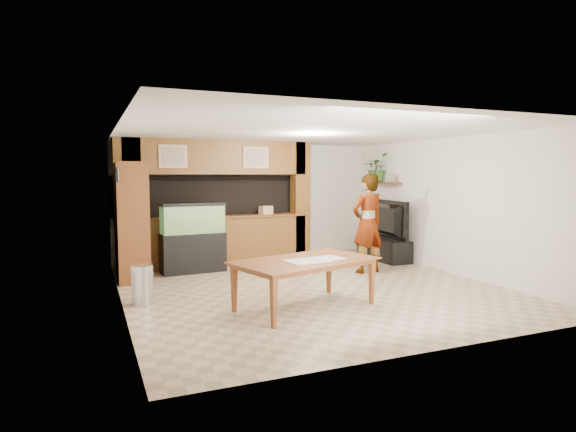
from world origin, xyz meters
name	(u,v)px	position (x,y,z in m)	size (l,w,h in m)	color
floor	(308,286)	(0.00, 0.00, 0.00)	(6.50, 6.50, 0.00)	tan
ceiling	(309,132)	(0.00, 0.00, 2.60)	(6.50, 6.50, 0.00)	white
wall_back	(248,200)	(0.00, 3.25, 1.30)	(6.00, 6.00, 0.00)	silver
wall_left	(120,216)	(-3.00, 0.00, 1.30)	(6.50, 6.50, 0.00)	silver
wall_right	(450,206)	(3.00, 0.00, 1.30)	(6.50, 6.50, 0.00)	silver
partition	(214,202)	(-0.95, 2.64, 1.31)	(4.20, 0.99, 2.60)	brown
wall_clock	(117,174)	(-2.97, 1.00, 1.90)	(0.05, 0.25, 0.25)	black
wall_shelf	(385,183)	(2.85, 1.95, 1.70)	(0.25, 0.90, 0.04)	brown
pantry_cabinet	(132,222)	(-2.70, 1.64, 1.06)	(0.53, 0.87, 2.12)	brown
trash_can	(143,285)	(-2.71, -0.07, 0.29)	(0.32, 0.32, 0.58)	#B2B2B7
aquarium	(193,238)	(-1.55, 1.95, 0.66)	(1.23, 0.46, 1.36)	black
tv_stand	(384,249)	(2.65, 1.68, 0.24)	(0.53, 1.43, 0.48)	black
television	(384,219)	(2.65, 1.68, 0.90)	(1.47, 0.19, 0.85)	black
photo_frame	(393,178)	(2.85, 1.66, 1.81)	(0.03, 0.14, 0.18)	tan
potted_plant	(377,168)	(2.82, 2.28, 2.05)	(0.60, 0.52, 0.66)	#315D25
person	(368,223)	(1.55, 0.61, 0.96)	(0.70, 0.46, 1.92)	olive
microphone	(375,171)	(1.60, 0.45, 1.96)	(0.04, 0.04, 0.16)	black
dining_table	(307,284)	(-0.59, -1.23, 0.35)	(1.99, 1.11, 0.70)	brown
newspaper_a	(324,259)	(-0.33, -1.24, 0.70)	(0.52, 0.38, 0.01)	silver
newspaper_b	(307,261)	(-0.63, -1.31, 0.71)	(0.57, 0.41, 0.01)	silver
counter_box	(266,210)	(0.14, 2.45, 1.13)	(0.27, 0.18, 0.18)	tan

